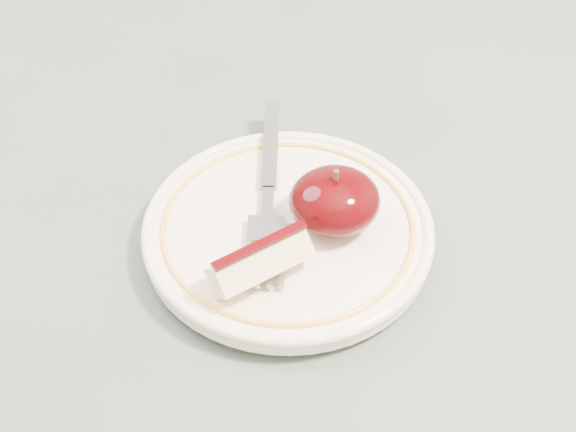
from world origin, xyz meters
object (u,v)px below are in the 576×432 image
object	(u,v)px
plate	(288,230)
apple_half	(335,201)
table	(291,321)
fork	(268,190)

from	to	relation	value
plate	apple_half	world-z (taller)	apple_half
table	fork	xyz separation A→B (m)	(-0.01, 0.04, 0.11)
table	apple_half	bearing A→B (deg)	4.21
plate	apple_half	size ratio (longest dim) A/B	3.23
apple_half	plate	bearing A→B (deg)	173.06
table	fork	size ratio (longest dim) A/B	4.55
fork	table	bearing A→B (deg)	-154.83
table	fork	world-z (taller)	fork
table	apple_half	world-z (taller)	apple_half
table	plate	size ratio (longest dim) A/B	4.24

